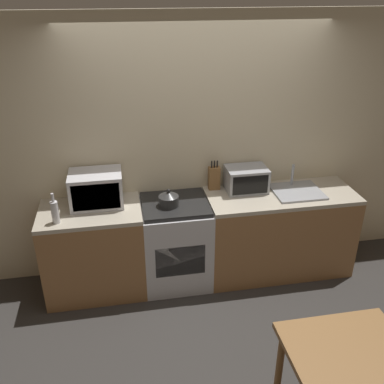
{
  "coord_description": "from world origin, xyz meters",
  "views": [
    {
      "loc": [
        -0.77,
        -2.84,
        2.82
      ],
      "look_at": [
        -0.13,
        0.66,
        1.05
      ],
      "focal_mm": 40.0,
      "sensor_mm": 36.0,
      "label": 1
    }
  ],
  "objects_px": {
    "stove_range": "(176,242)",
    "dining_table": "(349,366)",
    "microwave": "(96,189)",
    "toaster_oven": "(246,179)",
    "kettle": "(169,199)",
    "bottle": "(55,212)"
  },
  "relations": [
    {
      "from": "stove_range",
      "to": "kettle",
      "type": "distance_m",
      "value": 0.53
    },
    {
      "from": "microwave",
      "to": "toaster_oven",
      "type": "height_order",
      "value": "microwave"
    },
    {
      "from": "kettle",
      "to": "toaster_oven",
      "type": "distance_m",
      "value": 0.83
    },
    {
      "from": "microwave",
      "to": "bottle",
      "type": "height_order",
      "value": "microwave"
    },
    {
      "from": "toaster_oven",
      "to": "kettle",
      "type": "bearing_deg",
      "value": -167.04
    },
    {
      "from": "toaster_oven",
      "to": "dining_table",
      "type": "bearing_deg",
      "value": -87.93
    },
    {
      "from": "kettle",
      "to": "toaster_oven",
      "type": "height_order",
      "value": "toaster_oven"
    },
    {
      "from": "microwave",
      "to": "dining_table",
      "type": "height_order",
      "value": "microwave"
    },
    {
      "from": "stove_range",
      "to": "dining_table",
      "type": "distance_m",
      "value": 2.07
    },
    {
      "from": "toaster_oven",
      "to": "microwave",
      "type": "bearing_deg",
      "value": -178.63
    },
    {
      "from": "dining_table",
      "to": "bottle",
      "type": "bearing_deg",
      "value": 138.07
    },
    {
      "from": "stove_range",
      "to": "microwave",
      "type": "height_order",
      "value": "microwave"
    },
    {
      "from": "kettle",
      "to": "bottle",
      "type": "distance_m",
      "value": 1.03
    },
    {
      "from": "toaster_oven",
      "to": "dining_table",
      "type": "relative_size",
      "value": 0.52
    },
    {
      "from": "stove_range",
      "to": "toaster_oven",
      "type": "xyz_separation_m",
      "value": [
        0.75,
        0.14,
        0.57
      ]
    },
    {
      "from": "toaster_oven",
      "to": "stove_range",
      "type": "bearing_deg",
      "value": -169.18
    },
    {
      "from": "microwave",
      "to": "stove_range",
      "type": "bearing_deg",
      "value": -8.42
    },
    {
      "from": "kettle",
      "to": "dining_table",
      "type": "xyz_separation_m",
      "value": [
        0.89,
        -1.85,
        -0.33
      ]
    },
    {
      "from": "toaster_oven",
      "to": "bottle",
      "type": "bearing_deg",
      "value": -169.92
    },
    {
      "from": "stove_range",
      "to": "dining_table",
      "type": "height_order",
      "value": "stove_range"
    },
    {
      "from": "kettle",
      "to": "toaster_oven",
      "type": "relative_size",
      "value": 0.47
    },
    {
      "from": "bottle",
      "to": "dining_table",
      "type": "relative_size",
      "value": 0.37
    }
  ]
}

